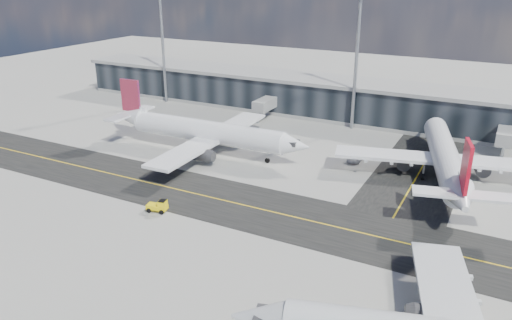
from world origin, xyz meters
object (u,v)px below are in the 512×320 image
object	(u,v)px
airliner_af	(205,131)
airliner_redtail	(445,157)
baggage_tug	(159,206)
service_van	(356,157)

from	to	relation	value
airliner_af	airliner_redtail	xyz separation A→B (m)	(41.98, 6.55, 0.01)
baggage_tug	service_van	size ratio (longest dim) A/B	0.66
baggage_tug	airliner_redtail	bearing A→B (deg)	119.66
airliner_af	service_van	xyz separation A→B (m)	(26.76, 8.82, -3.40)
airliner_af	service_van	size ratio (longest dim) A/B	8.63
airliner_af	service_van	distance (m)	28.38
service_van	airliner_af	bearing A→B (deg)	-160.63
airliner_af	baggage_tug	distance (m)	25.56
airliner_redtail	baggage_tug	world-z (taller)	airliner_redtail
airliner_redtail	service_van	bearing A→B (deg)	157.02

